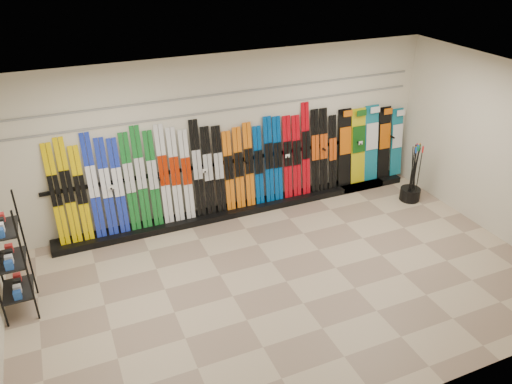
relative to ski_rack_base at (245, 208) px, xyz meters
name	(u,v)px	position (x,y,z in m)	size (l,w,h in m)	color
floor	(286,281)	(-0.22, -2.28, -0.06)	(8.00, 8.00, 0.00)	gray
back_wall	(228,136)	(-0.22, 0.22, 1.44)	(8.00, 8.00, 0.00)	beige
right_wall	(501,152)	(3.78, -2.28, 1.44)	(5.00, 5.00, 0.00)	beige
ceiling	(293,92)	(-0.22, -2.28, 2.94)	(8.00, 8.00, 0.00)	silver
ski_rack_base	(245,208)	(0.00, 0.00, 0.00)	(8.00, 0.40, 0.12)	black
skis	(206,171)	(-0.72, 0.07, 0.90)	(5.37, 0.27, 1.83)	#EFC602
snowboards	(370,145)	(2.84, 0.08, 0.83)	(1.56, 0.24, 1.59)	black
accessory_rack	(10,259)	(-3.97, -1.35, 0.81)	(0.40, 0.60, 1.75)	black
pole_bin	(410,194)	(3.22, -0.89, 0.07)	(0.40, 0.40, 0.25)	black
ski_poles	(414,173)	(3.20, -0.94, 0.55)	(0.24, 0.27, 1.18)	black
slatwall_rail_0	(227,110)	(-0.22, 0.20, 1.94)	(7.60, 0.02, 0.03)	gray
slatwall_rail_1	(227,93)	(-0.22, 0.20, 2.24)	(7.60, 0.02, 0.03)	gray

